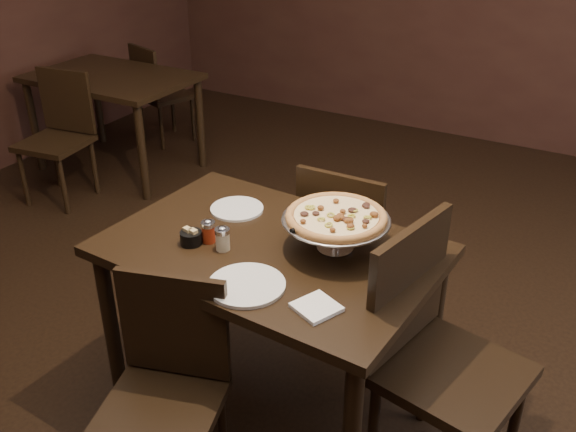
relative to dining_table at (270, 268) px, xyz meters
The scene contains 16 objects.
room 0.73m from the dining_table, 109.55° to the left, with size 6.04×7.04×2.84m.
dining_table is the anchor object (origin of this frame).
background_table 2.77m from the dining_table, 145.50° to the left, with size 1.17×0.78×0.73m.
pizza_stand 0.34m from the dining_table, 24.13° to the left, with size 0.40×0.40×0.17m.
parmesan_shaker 0.23m from the dining_table, 142.08° to the right, with size 0.06×0.06×0.10m.
pepper_flake_shaker 0.28m from the dining_table, 158.09° to the right, with size 0.05×0.05×0.10m.
packet_caddy 0.33m from the dining_table, 153.53° to the right, with size 0.08×0.08×0.06m.
napkin_stack 0.44m from the dining_table, 38.73° to the right, with size 0.13×0.13×0.01m, color white.
plate_left 0.34m from the dining_table, 146.08° to the left, with size 0.22×0.22×0.01m, color white.
plate_near 0.30m from the dining_table, 75.55° to the right, with size 0.27×0.27×0.01m, color white.
serving_spatula 0.28m from the dining_table, ahead, with size 0.15×0.15×0.02m.
chair_far 0.64m from the dining_table, 84.49° to the left, with size 0.42×0.42×0.89m.
chair_near 0.59m from the dining_table, 100.87° to the right, with size 0.49×0.49×0.85m.
chair_side 0.68m from the dining_table, ahead, with size 0.55×0.55×0.99m.
bg_chair_far 3.20m from the dining_table, 137.75° to the left, with size 0.48×0.48×0.82m.
bg_chair_near 2.50m from the dining_table, 155.92° to the left, with size 0.46×0.46×0.88m.
Camera 1 is at (1.17, -1.82, 2.02)m, focal length 40.00 mm.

